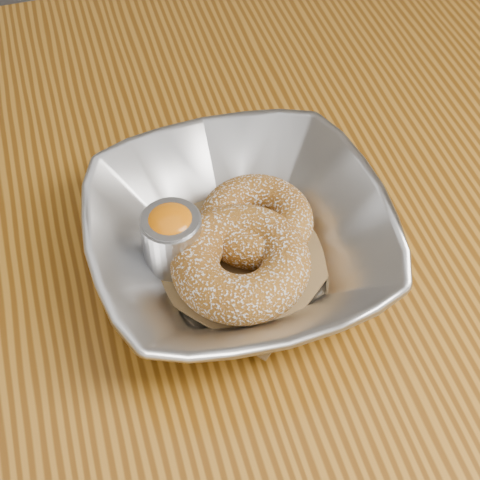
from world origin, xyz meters
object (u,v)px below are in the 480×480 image
object	(u,v)px
donut_back	(256,221)
ramekin	(172,237)
table	(173,299)
serving_bowl	(240,240)
donut_front	(241,262)

from	to	relation	value
donut_back	ramekin	world-z (taller)	ramekin
table	serving_bowl	distance (m)	0.15
table	ramekin	size ratio (longest dim) A/B	20.72
table	donut_back	distance (m)	0.15
serving_bowl	donut_back	size ratio (longest dim) A/B	2.55
donut_front	ramekin	size ratio (longest dim) A/B	1.95
donut_back	donut_front	distance (m)	0.05
table	donut_front	world-z (taller)	donut_front
table	ramekin	bearing A→B (deg)	-88.23
donut_front	donut_back	bearing A→B (deg)	57.97
table	ramekin	xyz separation A→B (m)	(0.00, -0.04, 0.14)
serving_bowl	table	bearing A→B (deg)	138.93
table	donut_back	size ratio (longest dim) A/B	12.41
donut_back	table	bearing A→B (deg)	158.73
donut_front	serving_bowl	bearing A→B (deg)	75.04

